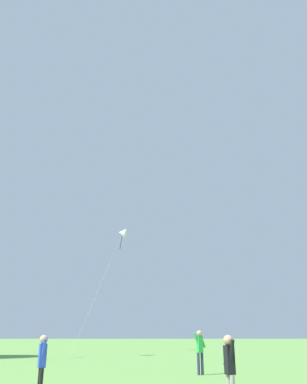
% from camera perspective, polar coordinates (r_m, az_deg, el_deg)
% --- Properties ---
extents(kite_white_distant, '(4.29, 7.71, 13.42)m').
position_cam_1_polar(kite_white_distant, '(47.45, -4.71, -5.78)').
color(kite_white_distant, white).
rests_on(kite_white_distant, ground_plane).
extents(person_with_spool, '(0.30, 0.50, 1.62)m').
position_cam_1_polar(person_with_spool, '(12.03, -15.70, -21.89)').
color(person_with_spool, black).
rests_on(person_with_spool, ground_plane).
extents(person_in_blue_jacket, '(0.57, 0.32, 1.82)m').
position_cam_1_polar(person_in_blue_jacket, '(19.12, 6.25, -20.96)').
color(person_in_blue_jacket, '#2D3351').
rests_on(person_in_blue_jacket, ground_plane).
extents(person_in_red_shirt, '(0.23, 0.52, 1.62)m').
position_cam_1_polar(person_in_red_shirt, '(9.86, 10.39, -22.94)').
color(person_in_red_shirt, gray).
rests_on(person_in_red_shirt, ground_plane).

